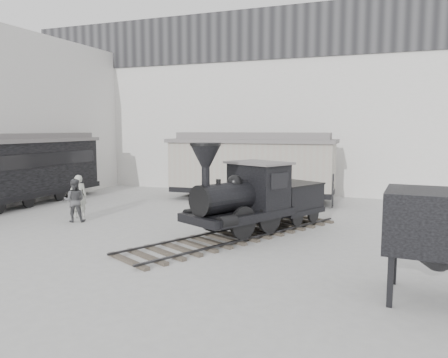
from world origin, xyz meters
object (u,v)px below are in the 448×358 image
at_px(visitor_a, 79,196).
at_px(coal_hopper, 440,230).
at_px(boxcar, 251,165).
at_px(passenger_coach, 4,170).
at_px(locomotive, 252,201).
at_px(visitor_b, 74,200).

relative_size(visitor_a, coal_hopper, 0.75).
height_order(boxcar, passenger_coach, boxcar).
relative_size(passenger_coach, coal_hopper, 5.02).
bearing_deg(boxcar, locomotive, -74.72).
bearing_deg(boxcar, visitor_a, -131.27).
bearing_deg(coal_hopper, visitor_a, 164.25).
distance_m(boxcar, coal_hopper, 14.48).
height_order(boxcar, visitor_b, boxcar).
height_order(visitor_a, coal_hopper, coal_hopper).
bearing_deg(visitor_a, passenger_coach, -48.90).
bearing_deg(passenger_coach, coal_hopper, -16.51).
distance_m(visitor_a, coal_hopper, 14.76).
height_order(visitor_a, visitor_b, visitor_a).
distance_m(locomotive, boxcar, 7.71).
height_order(passenger_coach, visitor_b, passenger_coach).
height_order(boxcar, coal_hopper, boxcar).
distance_m(boxcar, visitor_b, 9.62).
bearing_deg(boxcar, coal_hopper, -58.00).
bearing_deg(passenger_coach, locomotive, -3.87).
distance_m(locomotive, passenger_coach, 13.06).
height_order(locomotive, coal_hopper, locomotive).
bearing_deg(visitor_b, coal_hopper, 136.06).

